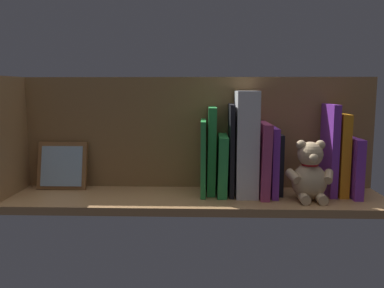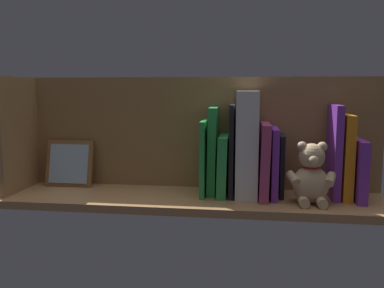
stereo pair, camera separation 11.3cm
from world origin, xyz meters
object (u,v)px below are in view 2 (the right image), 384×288
object	(u,v)px
book_0	(357,170)
dictionary_thick_white	(247,144)
picture_frame_leaning	(70,163)
teddy_bear	(311,176)

from	to	relation	value
book_0	dictionary_thick_white	size ratio (longest dim) A/B	0.56
dictionary_thick_white	picture_frame_leaning	bearing A→B (deg)	-4.78
dictionary_thick_white	teddy_bear	bearing A→B (deg)	161.77
dictionary_thick_white	picture_frame_leaning	size ratio (longest dim) A/B	1.99
teddy_bear	dictionary_thick_white	distance (cm)	19.42
picture_frame_leaning	teddy_bear	bearing A→B (deg)	171.95
teddy_bear	dictionary_thick_white	bearing A→B (deg)	-18.62
teddy_bear	dictionary_thick_white	size ratio (longest dim) A/B	0.56
teddy_bear	picture_frame_leaning	xyz separation A→B (cm)	(72.17, -10.21, -0.24)
book_0	picture_frame_leaning	size ratio (longest dim) A/B	1.12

